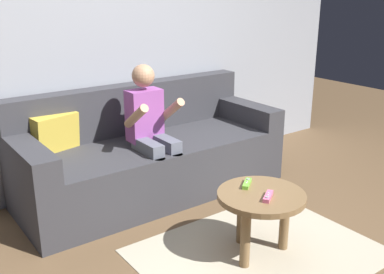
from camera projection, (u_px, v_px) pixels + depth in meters
The scene contains 7 objects.
wall_back at pixel (99, 31), 3.51m from camera, with size 5.18×0.05×2.50m, color #999EA8.
couch at pixel (149, 156), 3.60m from camera, with size 2.09×0.80×0.83m.
person_seated_on_couch at pixel (151, 128), 3.32m from camera, with size 0.36×0.44×1.05m.
coffee_table at pixel (260, 205), 2.72m from camera, with size 0.53×0.53×0.41m.
area_rug at pixel (258, 253), 2.82m from camera, with size 1.41×1.10×0.01m, color #BCB299.
game_remote_lime_near_edge at pixel (247, 184), 2.79m from camera, with size 0.13×0.11×0.03m.
game_remote_pink_center at pixel (268, 196), 2.62m from camera, with size 0.14×0.11×0.03m.
Camera 1 is at (-1.54, -1.41, 1.57)m, focal length 42.52 mm.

